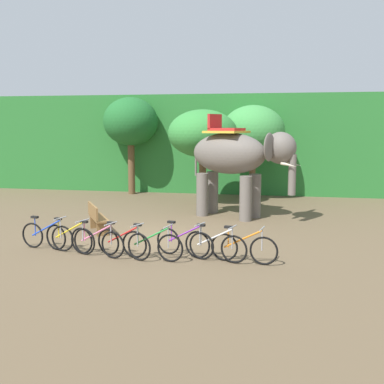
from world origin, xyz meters
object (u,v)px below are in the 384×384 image
at_px(tree_far_left, 253,132).
at_px(bike_blue, 47,236).
at_px(bike_yellow, 70,238).
at_px(elephant, 237,158).
at_px(bike_green, 152,245).
at_px(bike_white, 215,246).
at_px(bike_pink, 97,242).
at_px(wooden_bench, 97,217).
at_px(tree_center_left, 131,122).
at_px(bike_purple, 184,242).
at_px(bike_red, 123,243).
at_px(tree_left, 203,134).
at_px(bike_orange, 244,248).

xyz_separation_m(tree_far_left, bike_blue, (-4.92, -10.05, -2.68)).
bearing_deg(bike_yellow, elephant, 55.36).
xyz_separation_m(bike_blue, bike_green, (3.08, -0.43, 0.00)).
relative_size(bike_blue, bike_white, 1.02).
distance_m(elephant, bike_pink, 6.86).
distance_m(bike_white, wooden_bench, 4.84).
height_order(elephant, bike_white, elephant).
xyz_separation_m(tree_far_left, bike_green, (-1.83, -10.48, -2.68)).
distance_m(tree_far_left, bike_blue, 11.51).
bearing_deg(tree_center_left, bike_purple, -65.27).
bearing_deg(bike_green, bike_red, 176.97).
relative_size(tree_far_left, bike_pink, 2.57).
relative_size(tree_center_left, tree_left, 1.17).
distance_m(elephant, bike_purple, 5.86).
relative_size(bike_blue, bike_yellow, 1.03).
distance_m(bike_blue, bike_red, 2.35).
distance_m(tree_left, bike_green, 8.89).
height_order(bike_pink, bike_white, same).
height_order(tree_far_left, bike_purple, tree_far_left).
xyz_separation_m(tree_center_left, elephant, (5.66, -5.03, -1.31)).
xyz_separation_m(bike_pink, bike_red, (0.73, -0.03, 0.00)).
xyz_separation_m(bike_pink, wooden_bench, (-1.08, 2.64, 0.09)).
bearing_deg(bike_blue, bike_green, -7.95).
distance_m(tree_left, elephant, 3.17).
bearing_deg(bike_red, bike_green, -3.03).
distance_m(tree_center_left, bike_purple, 12.01).
bearing_deg(bike_purple, tree_left, 96.27).
xyz_separation_m(bike_white, wooden_bench, (-4.15, 2.48, 0.09)).
bearing_deg(bike_orange, tree_far_left, 92.55).
relative_size(elephant, bike_purple, 2.57).
xyz_separation_m(bike_green, wooden_bench, (-2.57, 2.71, 0.09)).
xyz_separation_m(tree_far_left, elephant, (-0.28, -4.54, -0.86)).
relative_size(tree_center_left, bike_blue, 2.79).
bearing_deg(bike_green, tree_far_left, 80.07).
height_order(elephant, bike_pink, elephant).
bearing_deg(elephant, bike_red, -111.50).
bearing_deg(bike_green, bike_orange, 4.19).
height_order(bike_red, bike_white, same).
height_order(tree_center_left, elephant, tree_center_left).
bearing_deg(bike_pink, bike_orange, 1.52).
relative_size(tree_left, bike_purple, 2.47).
xyz_separation_m(tree_far_left, bike_white, (-0.25, -10.26, -2.68)).
relative_size(bike_pink, bike_white, 1.00).
relative_size(tree_far_left, elephant, 1.02).
distance_m(tree_far_left, bike_red, 11.09).
bearing_deg(bike_orange, bike_yellow, 178.56).
height_order(tree_left, bike_pink, tree_left).
xyz_separation_m(bike_yellow, bike_orange, (4.65, -0.12, 0.00)).
relative_size(tree_left, bike_yellow, 2.45).
bearing_deg(bike_pink, tree_left, 80.82).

